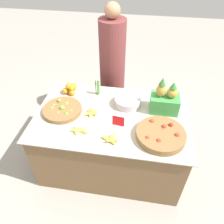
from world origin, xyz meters
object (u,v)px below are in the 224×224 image
object	(u,v)px
metal_bowl	(128,102)
vendor_person	(112,72)
tomato_basket	(161,135)
price_sign	(118,121)
produce_crate	(165,100)
lime_bowl	(62,110)

from	to	relation	value
metal_bowl	vendor_person	world-z (taller)	vendor_person
tomato_basket	price_sign	xyz separation A→B (m)	(-0.42, 0.10, 0.02)
produce_crate	vendor_person	distance (m)	1.00
price_sign	produce_crate	xyz separation A→B (m)	(0.46, 0.32, 0.08)
tomato_basket	price_sign	distance (m)	0.44
tomato_basket	metal_bowl	bearing A→B (deg)	129.24
metal_bowl	produce_crate	size ratio (longest dim) A/B	0.72
price_sign	vendor_person	xyz separation A→B (m)	(-0.22, 1.03, -0.06)
lime_bowl	tomato_basket	distance (m)	1.08
produce_crate	lime_bowl	bearing A→B (deg)	-169.53
metal_bowl	vendor_person	bearing A→B (deg)	112.47
produce_crate	vendor_person	size ratio (longest dim) A/B	0.24
tomato_basket	price_sign	bearing A→B (deg)	166.99
produce_crate	vendor_person	bearing A→B (deg)	133.63
lime_bowl	metal_bowl	size ratio (longest dim) A/B	1.44
metal_bowl	tomato_basket	bearing A→B (deg)	-50.76
vendor_person	metal_bowl	bearing A→B (deg)	-67.53
lime_bowl	metal_bowl	bearing A→B (deg)	18.52
tomato_basket	price_sign	world-z (taller)	price_sign
tomato_basket	vendor_person	bearing A→B (deg)	119.82
lime_bowl	metal_bowl	distance (m)	0.73
metal_bowl	price_sign	xyz separation A→B (m)	(-0.06, -0.35, 0.02)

